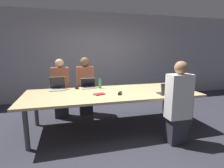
{
  "coord_description": "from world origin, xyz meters",
  "views": [
    {
      "loc": [
        -0.88,
        -3.35,
        1.58
      ],
      "look_at": [
        0.03,
        0.1,
        0.91
      ],
      "focal_mm": 28.0,
      "sensor_mm": 36.0,
      "label": 1
    }
  ],
  "objects_px": {
    "laptop_far_left": "(57,86)",
    "person_far_left": "(61,90)",
    "cup_far_midleft": "(77,87)",
    "bottle_far_midleft": "(100,84)",
    "person_near_right": "(178,104)",
    "stapler": "(120,93)",
    "laptop_near_right": "(168,91)",
    "person_far_midleft": "(85,87)",
    "laptop_far_midleft": "(88,85)"
  },
  "relations": [
    {
      "from": "laptop_near_right",
      "to": "stapler",
      "type": "distance_m",
      "value": 0.93
    },
    {
      "from": "laptop_near_right",
      "to": "cup_far_midleft",
      "type": "bearing_deg",
      "value": -29.72
    },
    {
      "from": "laptop_near_right",
      "to": "person_near_right",
      "type": "height_order",
      "value": "person_near_right"
    },
    {
      "from": "laptop_near_right",
      "to": "stapler",
      "type": "bearing_deg",
      "value": -14.11
    },
    {
      "from": "person_far_left",
      "to": "bottle_far_midleft",
      "type": "relative_size",
      "value": 6.03
    },
    {
      "from": "cup_far_midleft",
      "to": "person_near_right",
      "type": "distance_m",
      "value": 2.13
    },
    {
      "from": "person_far_left",
      "to": "laptop_near_right",
      "type": "height_order",
      "value": "person_far_left"
    },
    {
      "from": "laptop_far_left",
      "to": "laptop_near_right",
      "type": "bearing_deg",
      "value": -25.13
    },
    {
      "from": "person_far_midleft",
      "to": "person_near_right",
      "type": "xyz_separation_m",
      "value": [
        1.37,
        -1.81,
        -0.01
      ]
    },
    {
      "from": "person_far_left",
      "to": "bottle_far_midleft",
      "type": "height_order",
      "value": "person_far_left"
    },
    {
      "from": "laptop_far_left",
      "to": "laptop_near_right",
      "type": "distance_m",
      "value": 2.31
    },
    {
      "from": "person_far_left",
      "to": "bottle_far_midleft",
      "type": "distance_m",
      "value": 0.99
    },
    {
      "from": "cup_far_midleft",
      "to": "bottle_far_midleft",
      "type": "bearing_deg",
      "value": -6.96
    },
    {
      "from": "person_far_left",
      "to": "cup_far_midleft",
      "type": "height_order",
      "value": "person_far_left"
    },
    {
      "from": "laptop_far_midleft",
      "to": "person_near_right",
      "type": "xyz_separation_m",
      "value": [
        1.35,
        -1.42,
        -0.13
      ]
    },
    {
      "from": "laptop_far_left",
      "to": "person_far_midleft",
      "type": "bearing_deg",
      "value": 31.45
    },
    {
      "from": "laptop_far_left",
      "to": "bottle_far_midleft",
      "type": "bearing_deg",
      "value": -5.24
    },
    {
      "from": "person_far_midleft",
      "to": "bottle_far_midleft",
      "type": "height_order",
      "value": "person_far_midleft"
    },
    {
      "from": "person_far_left",
      "to": "person_far_midleft",
      "type": "relative_size",
      "value": 0.98
    },
    {
      "from": "person_far_midleft",
      "to": "laptop_near_right",
      "type": "xyz_separation_m",
      "value": [
        1.44,
        -1.38,
        0.12
      ]
    },
    {
      "from": "laptop_near_right",
      "to": "laptop_far_midleft",
      "type": "bearing_deg",
      "value": -34.64
    },
    {
      "from": "laptop_far_left",
      "to": "laptop_far_midleft",
      "type": "xyz_separation_m",
      "value": [
        0.67,
        0.0,
        -0.01
      ]
    },
    {
      "from": "laptop_near_right",
      "to": "laptop_far_left",
      "type": "bearing_deg",
      "value": -25.13
    },
    {
      "from": "stapler",
      "to": "laptop_near_right",
      "type": "bearing_deg",
      "value": 16.86
    },
    {
      "from": "person_far_left",
      "to": "laptop_far_midleft",
      "type": "distance_m",
      "value": 0.72
    },
    {
      "from": "laptop_far_midleft",
      "to": "person_far_left",
      "type": "bearing_deg",
      "value": 149.69
    },
    {
      "from": "person_far_left",
      "to": "laptop_near_right",
      "type": "bearing_deg",
      "value": -33.38
    },
    {
      "from": "person_far_midleft",
      "to": "person_near_right",
      "type": "height_order",
      "value": "person_far_midleft"
    },
    {
      "from": "cup_far_midleft",
      "to": "person_near_right",
      "type": "relative_size",
      "value": 0.06
    },
    {
      "from": "laptop_far_left",
      "to": "person_far_left",
      "type": "height_order",
      "value": "person_far_left"
    },
    {
      "from": "cup_far_midleft",
      "to": "stapler",
      "type": "bearing_deg",
      "value": -43.38
    },
    {
      "from": "person_far_midleft",
      "to": "person_near_right",
      "type": "bearing_deg",
      "value": -52.91
    },
    {
      "from": "laptop_far_midleft",
      "to": "person_near_right",
      "type": "distance_m",
      "value": 1.96
    },
    {
      "from": "bottle_far_midleft",
      "to": "person_near_right",
      "type": "relative_size",
      "value": 0.16
    },
    {
      "from": "laptop_far_left",
      "to": "person_far_midleft",
      "type": "distance_m",
      "value": 0.77
    },
    {
      "from": "bottle_far_midleft",
      "to": "laptop_near_right",
      "type": "relative_size",
      "value": 0.66
    },
    {
      "from": "laptop_near_right",
      "to": "person_near_right",
      "type": "bearing_deg",
      "value": 80.34
    },
    {
      "from": "laptop_far_left",
      "to": "person_far_midleft",
      "type": "height_order",
      "value": "person_far_midleft"
    },
    {
      "from": "laptop_near_right",
      "to": "stapler",
      "type": "relative_size",
      "value": 2.35
    },
    {
      "from": "cup_far_midleft",
      "to": "stapler",
      "type": "relative_size",
      "value": 0.58
    },
    {
      "from": "bottle_far_midleft",
      "to": "person_near_right",
      "type": "distance_m",
      "value": 1.73
    },
    {
      "from": "person_far_midleft",
      "to": "bottle_far_midleft",
      "type": "distance_m",
      "value": 0.57
    },
    {
      "from": "bottle_far_midleft",
      "to": "laptop_near_right",
      "type": "xyz_separation_m",
      "value": [
        1.17,
        -0.9,
        -0.03
      ]
    },
    {
      "from": "laptop_far_midleft",
      "to": "person_far_midleft",
      "type": "xyz_separation_m",
      "value": [
        -0.02,
        0.39,
        -0.12
      ]
    },
    {
      "from": "laptop_far_midleft",
      "to": "person_far_midleft",
      "type": "relative_size",
      "value": 0.23
    },
    {
      "from": "person_near_right",
      "to": "stapler",
      "type": "height_order",
      "value": "person_near_right"
    },
    {
      "from": "person_far_midleft",
      "to": "stapler",
      "type": "xyz_separation_m",
      "value": [
        0.54,
        -1.15,
        0.08
      ]
    },
    {
      "from": "person_far_left",
      "to": "person_near_right",
      "type": "relative_size",
      "value": 0.99
    },
    {
      "from": "laptop_far_left",
      "to": "bottle_far_midleft",
      "type": "xyz_separation_m",
      "value": [
        0.92,
        -0.08,
        0.02
      ]
    },
    {
      "from": "person_far_midleft",
      "to": "cup_far_midleft",
      "type": "xyz_separation_m",
      "value": [
        -0.23,
        -0.42,
        0.1
      ]
    }
  ]
}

